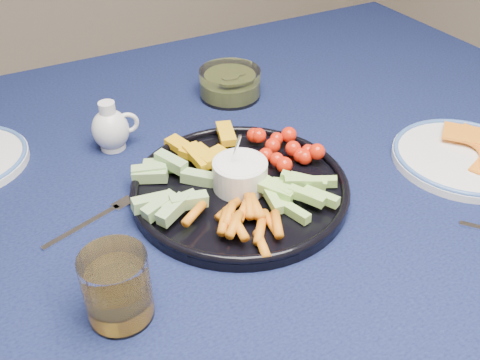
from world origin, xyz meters
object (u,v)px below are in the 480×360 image
cheese_plate (463,155)px  juice_tumbler (118,291)px  creamer_pitcher (111,129)px  dining_table (191,215)px  crudite_platter (239,185)px  pickle_bowl (230,85)px

cheese_plate → juice_tumbler: (-0.61, -0.04, 0.03)m
creamer_pitcher → dining_table: bearing=-59.1°
crudite_platter → dining_table: bearing=119.2°
dining_table → juice_tumbler: bearing=-129.6°
cheese_plate → juice_tumbler: 0.61m
crudite_platter → cheese_plate: 0.39m
creamer_pitcher → pickle_bowl: size_ratio=0.72×
dining_table → pickle_bowl: size_ratio=13.49×
pickle_bowl → crudite_platter: bearing=-115.1°
crudite_platter → juice_tumbler: (-0.23, -0.14, 0.02)m
crudite_platter → cheese_plate: bearing=-14.8°
pickle_bowl → creamer_pitcher: bearing=-164.8°
pickle_bowl → cheese_plate: bearing=-59.0°
dining_table → juice_tumbler: 0.32m
creamer_pitcher → cheese_plate: bearing=-32.5°
crudite_platter → cheese_plate: (0.38, -0.10, -0.01)m
juice_tumbler → pickle_bowl: bearing=49.4°
dining_table → creamer_pitcher: creamer_pitcher is taller
dining_table → crudite_platter: bearing=-60.8°
dining_table → juice_tumbler: size_ratio=17.89×
creamer_pitcher → cheese_plate: size_ratio=0.38×
dining_table → crudite_platter: size_ratio=4.95×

